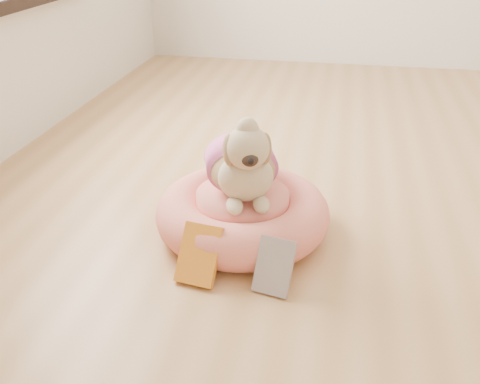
% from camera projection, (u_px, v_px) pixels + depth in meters
% --- Properties ---
extents(floor, '(4.50, 4.50, 0.00)m').
position_uv_depth(floor, '(447.00, 208.00, 2.13)').
color(floor, '#B2804A').
rests_on(floor, ground).
extents(pet_bed, '(0.63, 0.63, 0.16)m').
position_uv_depth(pet_bed, '(243.00, 213.00, 1.94)').
color(pet_bed, '#EB5C5E').
rests_on(pet_bed, floor).
extents(dog, '(0.43, 0.52, 0.33)m').
position_uv_depth(dog, '(242.00, 149.00, 1.83)').
color(dog, brown).
rests_on(dog, pet_bed).
extents(book_yellow, '(0.15, 0.15, 0.17)m').
position_uv_depth(book_yellow, '(199.00, 255.00, 1.69)').
color(book_yellow, gold).
rests_on(book_yellow, floor).
extents(book_white, '(0.13, 0.12, 0.16)m').
position_uv_depth(book_white, '(274.00, 266.00, 1.64)').
color(book_white, white).
rests_on(book_white, floor).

